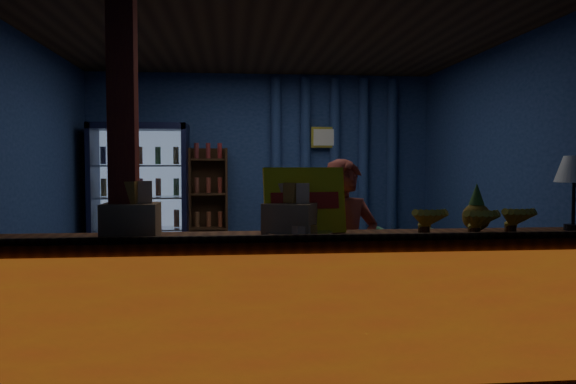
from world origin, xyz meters
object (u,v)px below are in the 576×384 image
(green_chair, at_px, (408,252))
(pastry_tray, at_px, (299,231))
(table_lamp, at_px, (574,172))
(shopkeeper, at_px, (346,256))

(green_chair, distance_m, pastry_tray, 3.64)
(table_lamp, bearing_deg, pastry_tray, -177.81)
(shopkeeper, distance_m, green_chair, 2.95)
(shopkeeper, xyz_separation_m, green_chair, (1.32, 2.61, -0.41))
(shopkeeper, height_order, green_chair, shopkeeper)
(green_chair, height_order, table_lamp, table_lamp)
(pastry_tray, height_order, table_lamp, table_lamp)
(shopkeeper, xyz_separation_m, table_lamp, (1.48, -0.46, 0.63))
(pastry_tray, bearing_deg, green_chair, 61.17)
(green_chair, distance_m, table_lamp, 3.24)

